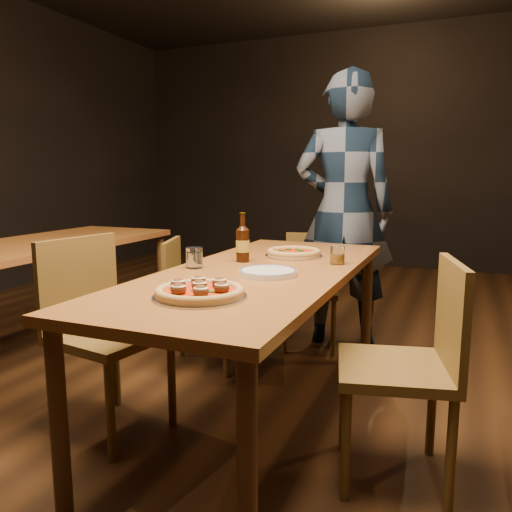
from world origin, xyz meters
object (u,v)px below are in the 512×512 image
at_px(table_main, 260,284).
at_px(diner, 344,211).
at_px(chair_main_sw, 202,301).
at_px(chair_end, 311,289).
at_px(plate_stack, 268,273).
at_px(table_left, 35,254).
at_px(chair_main_e, 395,366).
at_px(water_glass, 194,258).
at_px(amber_glass, 337,255).
at_px(chair_main_nw, 111,334).
at_px(pizza_margherita, 294,253).
at_px(pizza_meatball, 200,291).
at_px(beer_bottle, 243,245).

relative_size(table_main, diner, 1.07).
xyz_separation_m(chair_main_sw, chair_end, (0.51, 0.62, -0.01)).
height_order(chair_main_sw, plate_stack, chair_main_sw).
relative_size(table_left, chair_main_sw, 2.40).
distance_m(chair_main_e, water_glass, 1.02).
bearing_deg(amber_glass, chair_main_nw, -145.03).
bearing_deg(amber_glass, chair_end, 113.89).
height_order(chair_end, diner, diner).
bearing_deg(chair_main_e, amber_glass, -158.10).
bearing_deg(plate_stack, pizza_margherita, 96.13).
height_order(chair_end, pizza_margherita, chair_end).
relative_size(chair_main_nw, diner, 0.50).
bearing_deg(diner, plate_stack, 78.80).
xyz_separation_m(water_glass, amber_glass, (0.60, 0.36, -0.00)).
bearing_deg(table_left, diner, 29.31).
xyz_separation_m(chair_end, plate_stack, (0.16, -1.24, 0.36)).
xyz_separation_m(table_main, amber_glass, (0.30, 0.27, 0.12)).
distance_m(pizza_meatball, amber_glass, 0.91).
height_order(chair_main_sw, water_glass, water_glass).
height_order(pizza_meatball, water_glass, water_glass).
bearing_deg(beer_bottle, table_left, 174.68).
relative_size(plate_stack, diner, 0.13).
relative_size(chair_end, diner, 0.43).
bearing_deg(chair_end, pizza_margherita, -94.39).
xyz_separation_m(chair_main_sw, amber_glass, (0.89, -0.24, 0.38)).
height_order(table_left, pizza_margherita, pizza_margherita).
bearing_deg(pizza_meatball, table_left, 152.55).
height_order(plate_stack, water_glass, water_glass).
relative_size(pizza_margherita, amber_glass, 3.44).
distance_m(chair_end, beer_bottle, 1.06).
bearing_deg(table_left, pizza_meatball, -27.45).
height_order(table_main, chair_end, chair_end).
distance_m(chair_main_sw, pizza_meatball, 1.29).
bearing_deg(diner, chair_main_sw, 38.73).
bearing_deg(chair_main_nw, table_main, -49.75).
height_order(table_main, diner, diner).
distance_m(table_main, chair_main_e, 0.72).
distance_m(table_main, water_glass, 0.33).
distance_m(beer_bottle, diner, 1.19).
xyz_separation_m(chair_main_nw, chair_end, (0.51, 1.48, -0.06)).
bearing_deg(diner, chair_end, 35.71).
relative_size(chair_end, plate_stack, 3.26).
bearing_deg(diner, beer_bottle, 66.84).
relative_size(table_main, pizza_meatball, 5.89).
relative_size(pizza_meatball, water_glass, 3.49).
xyz_separation_m(chair_end, water_glass, (-0.22, -1.21, 0.39)).
height_order(pizza_meatball, diner, diner).
height_order(chair_main_nw, diner, diner).
height_order(chair_main_sw, chair_main_e, chair_main_e).
distance_m(table_left, diner, 2.08).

